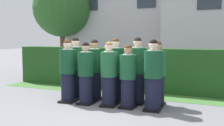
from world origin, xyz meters
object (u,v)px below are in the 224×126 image
object	(u,v)px
student_rear_row_4	(157,75)
student_front_row_1	(86,75)
student_rear_row_0	(76,69)
student_front_row_3	(128,78)
student_rear_row_2	(115,71)
student_rear_row_1	(95,71)
student_front_row_2	(109,76)
student_front_row_4	(153,77)
student_rear_row_3	(137,72)
student_front_row_0	(68,72)

from	to	relation	value
student_rear_row_4	student_front_row_1	bearing A→B (deg)	-158.22
student_front_row_1	student_rear_row_0	size ratio (longest dim) A/B	0.93
student_rear_row_0	student_rear_row_4	xyz separation A→B (m)	(2.28, 0.19, -0.04)
student_front_row_3	student_rear_row_2	xyz separation A→B (m)	(-0.56, 0.51, 0.08)
student_front_row_3	student_rear_row_1	distance (m)	1.25
student_rear_row_2	student_rear_row_4	size ratio (longest dim) A/B	1.04
student_rear_row_0	student_rear_row_1	world-z (taller)	student_rear_row_0
student_rear_row_2	student_front_row_2	bearing A→B (deg)	-82.51
student_front_row_2	student_front_row_4	bearing A→B (deg)	2.59
student_rear_row_0	student_rear_row_3	xyz separation A→B (m)	(1.76, 0.14, 0.00)
student_front_row_4	student_rear_row_4	size ratio (longest dim) A/B	1.02
student_rear_row_2	student_rear_row_3	distance (m)	0.60
student_front_row_1	student_front_row_2	bearing A→B (deg)	5.46
student_front_row_3	student_rear_row_2	bearing A→B (deg)	137.95
student_front_row_1	student_rear_row_0	xyz separation A→B (m)	(-0.61, 0.48, 0.06)
student_rear_row_0	student_front_row_4	bearing A→B (deg)	-9.02
student_front_row_3	student_rear_row_1	world-z (taller)	student_rear_row_1
student_front_row_0	student_rear_row_1	size ratio (longest dim) A/B	1.00
student_rear_row_1	student_rear_row_3	bearing A→B (deg)	4.14
student_front_row_2	student_rear_row_4	distance (m)	1.21
student_rear_row_0	student_rear_row_4	distance (m)	2.29
student_front_row_2	student_rear_row_4	size ratio (longest dim) A/B	0.99
student_front_row_1	student_front_row_2	size ratio (longest dim) A/B	0.99
student_rear_row_1	student_front_row_4	bearing A→B (deg)	-13.54
student_rear_row_0	student_front_row_2	bearing A→B (deg)	-18.88
student_front_row_1	student_front_row_0	bearing A→B (deg)	-179.56
student_rear_row_1	student_rear_row_3	distance (m)	1.20
student_front_row_1	student_front_row_3	distance (m)	1.12
student_front_row_4	student_rear_row_3	size ratio (longest dim) A/B	0.97
student_front_row_0	student_front_row_3	xyz separation A→B (m)	(1.66, 0.09, -0.06)
student_front_row_4	student_front_row_2	bearing A→B (deg)	-177.41
student_rear_row_4	student_rear_row_2	bearing A→B (deg)	-175.96
student_rear_row_2	student_front_row_0	bearing A→B (deg)	-151.67
student_rear_row_1	student_rear_row_4	size ratio (longest dim) A/B	1.02
student_front_row_3	student_rear_row_0	size ratio (longest dim) A/B	0.90
student_rear_row_1	student_rear_row_4	distance (m)	1.72
student_front_row_1	student_rear_row_1	xyz separation A→B (m)	(-0.05, 0.54, 0.03)
student_rear_row_1	student_front_row_1	bearing A→B (deg)	-85.08
student_rear_row_1	student_rear_row_4	world-z (taller)	student_rear_row_1
student_front_row_4	student_rear_row_0	size ratio (longest dim) A/B	0.97
student_front_row_3	student_rear_row_4	bearing A→B (deg)	46.55
student_front_row_2	student_front_row_0	bearing A→B (deg)	-176.88
student_rear_row_3	student_rear_row_1	bearing A→B (deg)	-175.86
student_front_row_1	student_front_row_4	distance (m)	1.73
student_front_row_2	student_rear_row_1	distance (m)	0.82
student_rear_row_4	student_front_row_0	bearing A→B (deg)	-163.14
student_front_row_2	student_rear_row_1	size ratio (longest dim) A/B	0.97
student_front_row_1	student_rear_row_1	bearing A→B (deg)	94.92
student_front_row_0	student_rear_row_3	xyz separation A→B (m)	(1.70, 0.63, 0.03)
student_front_row_4	student_rear_row_1	bearing A→B (deg)	166.46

